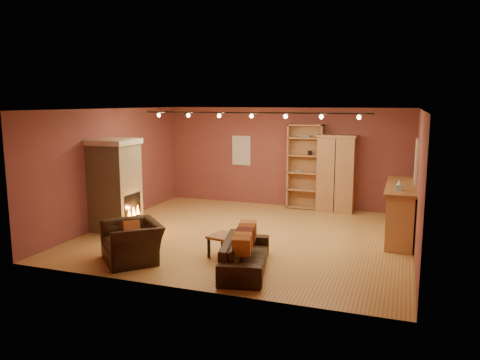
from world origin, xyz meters
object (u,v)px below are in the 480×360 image
at_px(fireplace, 115,185).
at_px(armoire, 336,173).
at_px(bookcase, 305,166).
at_px(bar_counter, 400,211).
at_px(coffee_table, 226,238).
at_px(loveseat, 245,249).
at_px(armchair, 132,235).

xyz_separation_m(fireplace, armoire, (4.54, 3.58, -0.01)).
xyz_separation_m(bookcase, armoire, (0.87, -0.14, -0.14)).
height_order(bar_counter, coffee_table, bar_counter).
distance_m(bar_counter, coffee_table, 4.00).
relative_size(fireplace, armoire, 1.01).
relative_size(armoire, loveseat, 1.06).
bearing_deg(armoire, coffee_table, -107.58).
bearing_deg(fireplace, bar_counter, 13.62).
bearing_deg(bookcase, loveseat, -89.80).
relative_size(fireplace, armchair, 1.61).
xyz_separation_m(armchair, coffee_table, (1.56, 0.82, -0.13)).
distance_m(loveseat, coffee_table, 0.81).
relative_size(bar_counter, coffee_table, 3.71).
distance_m(fireplace, armoire, 5.78).
bearing_deg(loveseat, fireplace, 55.24).
distance_m(bookcase, armoire, 0.89).
bearing_deg(loveseat, bookcase, -12.36).
height_order(fireplace, armoire, fireplace).
relative_size(bar_counter, armchair, 1.87).
bearing_deg(coffee_table, bar_counter, 38.09).
height_order(fireplace, coffee_table, fireplace).
bearing_deg(bar_counter, loveseat, -130.22).
bearing_deg(fireplace, armoire, 38.31).
height_order(fireplace, bar_counter, fireplace).
distance_m(fireplace, bookcase, 5.23).
relative_size(armchair, coffee_table, 1.98).
height_order(armchair, coffee_table, armchair).
distance_m(bookcase, coffee_table, 4.78).
height_order(fireplace, bookcase, bookcase).
distance_m(fireplace, coffee_table, 3.32).
height_order(armoire, loveseat, armoire).
bearing_deg(armchair, bar_counter, 79.27).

